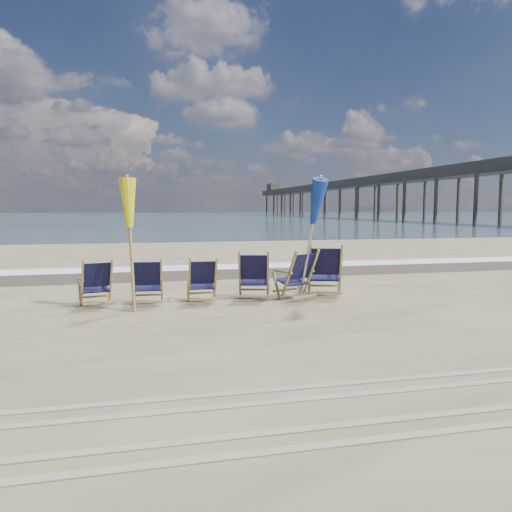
{
  "coord_description": "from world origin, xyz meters",
  "views": [
    {
      "loc": [
        -2.14,
        -6.76,
        1.77
      ],
      "look_at": [
        0.0,
        2.2,
        0.9
      ],
      "focal_mm": 35.0,
      "sensor_mm": 36.0,
      "label": 1
    }
  ],
  "objects_px": {
    "beach_chair_0": "(111,282)",
    "beach_chair_5": "(341,270)",
    "beach_chair_1": "(161,281)",
    "fishing_pier": "(372,193)",
    "beach_chair_2": "(216,280)",
    "umbrella_yellow": "(130,210)",
    "beach_chair_4": "(311,274)",
    "beach_chair_3": "(268,275)",
    "umbrella_blue": "(309,202)"
  },
  "relations": [
    {
      "from": "beach_chair_2",
      "to": "beach_chair_3",
      "type": "bearing_deg",
      "value": -179.66
    },
    {
      "from": "beach_chair_2",
      "to": "umbrella_yellow",
      "type": "distance_m",
      "value": 2.06
    },
    {
      "from": "beach_chair_0",
      "to": "beach_chair_3",
      "type": "height_order",
      "value": "beach_chair_3"
    },
    {
      "from": "beach_chair_4",
      "to": "beach_chair_0",
      "type": "bearing_deg",
      "value": -24.48
    },
    {
      "from": "beach_chair_3",
      "to": "umbrella_yellow",
      "type": "distance_m",
      "value": 2.87
    },
    {
      "from": "beach_chair_1",
      "to": "beach_chair_2",
      "type": "relative_size",
      "value": 1.02
    },
    {
      "from": "beach_chair_1",
      "to": "beach_chair_5",
      "type": "distance_m",
      "value": 3.53
    },
    {
      "from": "beach_chair_0",
      "to": "beach_chair_1",
      "type": "bearing_deg",
      "value": 157.75
    },
    {
      "from": "beach_chair_3",
      "to": "beach_chair_5",
      "type": "distance_m",
      "value": 1.5
    },
    {
      "from": "beach_chair_1",
      "to": "fishing_pier",
      "type": "bearing_deg",
      "value": -115.96
    },
    {
      "from": "umbrella_yellow",
      "to": "beach_chair_4",
      "type": "bearing_deg",
      "value": 5.98
    },
    {
      "from": "beach_chair_2",
      "to": "beach_chair_4",
      "type": "bearing_deg",
      "value": 179.7
    },
    {
      "from": "beach_chair_0",
      "to": "beach_chair_3",
      "type": "xyz_separation_m",
      "value": [
        2.93,
        -0.13,
        0.04
      ]
    },
    {
      "from": "beach_chair_0",
      "to": "umbrella_yellow",
      "type": "xyz_separation_m",
      "value": [
        0.37,
        -0.52,
        1.3
      ]
    },
    {
      "from": "beach_chair_1",
      "to": "fishing_pier",
      "type": "relative_size",
      "value": 0.01
    },
    {
      "from": "beach_chair_3",
      "to": "beach_chair_0",
      "type": "bearing_deg",
      "value": 11.68
    },
    {
      "from": "umbrella_blue",
      "to": "umbrella_yellow",
      "type": "bearing_deg",
      "value": -178.11
    },
    {
      "from": "beach_chair_1",
      "to": "umbrella_yellow",
      "type": "relative_size",
      "value": 0.39
    },
    {
      "from": "beach_chair_0",
      "to": "beach_chair_1",
      "type": "distance_m",
      "value": 0.91
    },
    {
      "from": "beach_chair_4",
      "to": "beach_chair_5",
      "type": "height_order",
      "value": "beach_chair_5"
    },
    {
      "from": "beach_chair_0",
      "to": "beach_chair_4",
      "type": "distance_m",
      "value": 3.81
    },
    {
      "from": "beach_chair_1",
      "to": "beach_chair_2",
      "type": "xyz_separation_m",
      "value": [
        1.01,
        0.02,
        -0.01
      ]
    },
    {
      "from": "beach_chair_3",
      "to": "beach_chair_5",
      "type": "relative_size",
      "value": 0.9
    },
    {
      "from": "umbrella_yellow",
      "to": "fishing_pier",
      "type": "height_order",
      "value": "fishing_pier"
    },
    {
      "from": "umbrella_yellow",
      "to": "beach_chair_2",
      "type": "bearing_deg",
      "value": 14.59
    },
    {
      "from": "beach_chair_5",
      "to": "beach_chair_4",
      "type": "bearing_deg",
      "value": 19.62
    },
    {
      "from": "beach_chair_0",
      "to": "beach_chair_1",
      "type": "height_order",
      "value": "beach_chair_1"
    },
    {
      "from": "beach_chair_2",
      "to": "beach_chair_4",
      "type": "height_order",
      "value": "beach_chair_4"
    },
    {
      "from": "beach_chair_0",
      "to": "beach_chair_5",
      "type": "xyz_separation_m",
      "value": [
        4.43,
        -0.13,
        0.1
      ]
    },
    {
      "from": "beach_chair_3",
      "to": "beach_chair_4",
      "type": "relative_size",
      "value": 0.98
    },
    {
      "from": "beach_chair_2",
      "to": "beach_chair_4",
      "type": "relative_size",
      "value": 0.88
    },
    {
      "from": "beach_chair_1",
      "to": "beach_chair_2",
      "type": "height_order",
      "value": "beach_chair_1"
    },
    {
      "from": "beach_chair_1",
      "to": "beach_chair_3",
      "type": "xyz_separation_m",
      "value": [
        2.03,
        0.01,
        0.04
      ]
    },
    {
      "from": "umbrella_yellow",
      "to": "beach_chair_3",
      "type": "bearing_deg",
      "value": 8.66
    },
    {
      "from": "beach_chair_3",
      "to": "umbrella_blue",
      "type": "xyz_separation_m",
      "value": [
        0.73,
        -0.28,
        1.4
      ]
    },
    {
      "from": "beach_chair_2",
      "to": "umbrella_blue",
      "type": "bearing_deg",
      "value": 171.48
    },
    {
      "from": "beach_chair_2",
      "to": "fishing_pier",
      "type": "xyz_separation_m",
      "value": [
        38.72,
        71.51,
        4.21
      ]
    },
    {
      "from": "beach_chair_4",
      "to": "beach_chair_1",
      "type": "bearing_deg",
      "value": -22.51
    },
    {
      "from": "beach_chair_1",
      "to": "beach_chair_4",
      "type": "distance_m",
      "value": 2.9
    },
    {
      "from": "beach_chair_3",
      "to": "fishing_pier",
      "type": "height_order",
      "value": "fishing_pier"
    },
    {
      "from": "beach_chair_2",
      "to": "umbrella_yellow",
      "type": "relative_size",
      "value": 0.39
    },
    {
      "from": "beach_chair_5",
      "to": "beach_chair_3",
      "type": "bearing_deg",
      "value": 17.21
    },
    {
      "from": "beach_chair_4",
      "to": "fishing_pier",
      "type": "xyz_separation_m",
      "value": [
        36.82,
        71.55,
        4.15
      ]
    },
    {
      "from": "beach_chair_2",
      "to": "umbrella_blue",
      "type": "height_order",
      "value": "umbrella_blue"
    },
    {
      "from": "umbrella_yellow",
      "to": "umbrella_blue",
      "type": "bearing_deg",
      "value": 1.89
    },
    {
      "from": "beach_chair_5",
      "to": "umbrella_yellow",
      "type": "xyz_separation_m",
      "value": [
        -4.06,
        -0.38,
        1.2
      ]
    },
    {
      "from": "umbrella_blue",
      "to": "fishing_pier",
      "type": "relative_size",
      "value": 0.02
    },
    {
      "from": "umbrella_yellow",
      "to": "fishing_pier",
      "type": "xyz_separation_m",
      "value": [
        40.25,
        71.91,
        2.9
      ]
    },
    {
      "from": "umbrella_yellow",
      "to": "beach_chair_1",
      "type": "bearing_deg",
      "value": 35.88
    },
    {
      "from": "beach_chair_2",
      "to": "fishing_pier",
      "type": "height_order",
      "value": "fishing_pier"
    }
  ]
}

